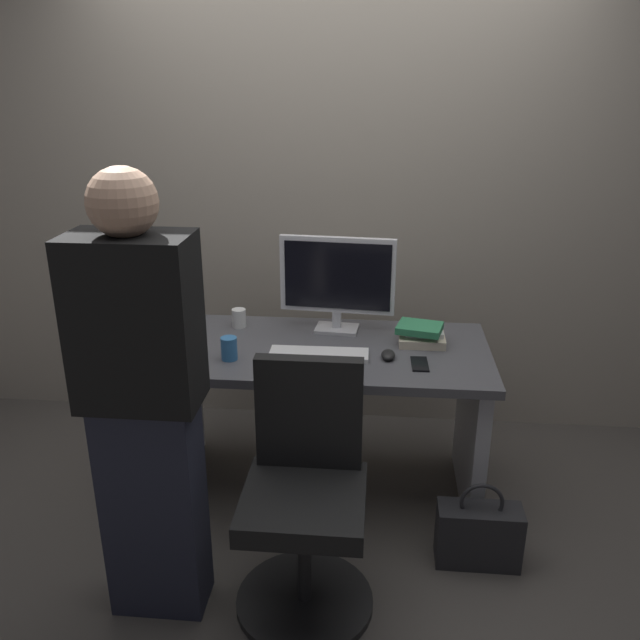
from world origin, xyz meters
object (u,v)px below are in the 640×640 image
at_px(office_chair, 306,501).
at_px(book_stack, 421,334).
at_px(desk, 321,392).
at_px(cell_phone, 420,364).
at_px(cup_near_keyboard, 229,348).
at_px(keyboard, 319,354).
at_px(monitor, 337,279).
at_px(mouse, 388,355).
at_px(handbag, 479,534).
at_px(person_at_desk, 144,405).
at_px(cup_by_monitor, 239,318).

bearing_deg(office_chair, book_stack, 60.79).
bearing_deg(desk, cell_phone, -19.04).
bearing_deg(desk, book_stack, 11.08).
relative_size(book_stack, cell_phone, 1.59).
relative_size(office_chair, cup_near_keyboard, 9.36).
bearing_deg(keyboard, cup_near_keyboard, -170.77).
height_order(monitor, cup_near_keyboard, monitor).
bearing_deg(mouse, handbag, -43.32).
bearing_deg(person_at_desk, cell_phone, 33.29).
xyz_separation_m(keyboard, book_stack, (0.45, 0.19, 0.04)).
distance_m(office_chair, mouse, 0.75).
height_order(monitor, cell_phone, monitor).
relative_size(keyboard, mouse, 4.30).
height_order(mouse, book_stack, book_stack).
bearing_deg(cup_near_keyboard, cell_phone, 1.27).
bearing_deg(cup_near_keyboard, book_stack, 17.10).
xyz_separation_m(monitor, cell_phone, (0.38, -0.36, -0.25)).
bearing_deg(mouse, cell_phone, -22.68).
bearing_deg(desk, cup_by_monitor, 152.72).
bearing_deg(mouse, cup_by_monitor, 156.67).
xyz_separation_m(cup_by_monitor, handbag, (1.11, -0.68, -0.65)).
distance_m(monitor, cup_by_monitor, 0.52).
height_order(office_chair, person_at_desk, person_at_desk).
distance_m(office_chair, handbag, 0.78).
xyz_separation_m(monitor, book_stack, (0.39, -0.12, -0.21)).
relative_size(cup_near_keyboard, book_stack, 0.44).
xyz_separation_m(mouse, handbag, (0.39, -0.37, -0.62)).
bearing_deg(cell_phone, cup_near_keyboard, 179.40).
xyz_separation_m(cell_phone, handbag, (0.26, -0.31, -0.61)).
bearing_deg(office_chair, desk, 90.68).
bearing_deg(cell_phone, person_at_desk, -148.58).
bearing_deg(handbag, desk, 146.23).
bearing_deg(office_chair, person_at_desk, -171.40).
relative_size(person_at_desk, cup_by_monitor, 18.25).
relative_size(cup_near_keyboard, cell_phone, 0.70).
bearing_deg(cup_near_keyboard, person_at_desk, -103.87).
xyz_separation_m(office_chair, handbag, (0.68, 0.24, -0.29)).
bearing_deg(office_chair, keyboard, 90.62).
height_order(office_chair, cell_phone, office_chair).
bearing_deg(handbag, cup_by_monitor, 148.58).
bearing_deg(cell_phone, keyboard, 171.57).
bearing_deg(book_stack, office_chair, -119.21).
xyz_separation_m(mouse, book_stack, (0.15, 0.18, 0.03)).
height_order(keyboard, book_stack, book_stack).
bearing_deg(cup_by_monitor, person_at_desk, -96.45).
bearing_deg(mouse, book_stack, 50.54).
distance_m(person_at_desk, book_stack, 1.31).
bearing_deg(monitor, cell_phone, -43.84).
bearing_deg(monitor, person_at_desk, -120.60).
bearing_deg(book_stack, person_at_desk, -138.43).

